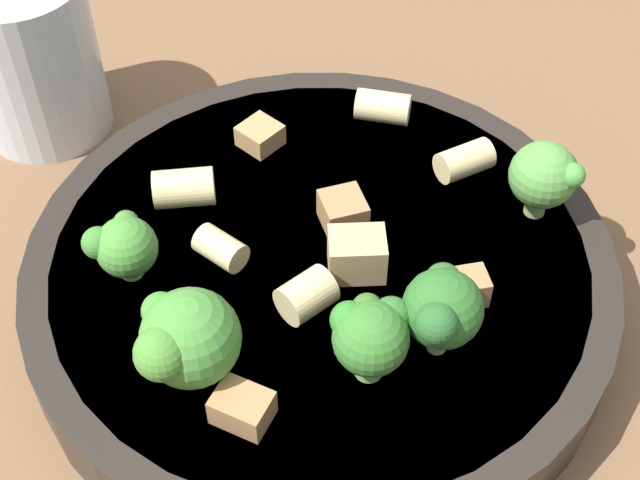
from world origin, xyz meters
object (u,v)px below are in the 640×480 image
Objects in this scene: broccoli_floret_4 at (546,175)px; rigatoni_1 at (221,248)px; chicken_chunk_3 at (346,213)px; chicken_chunk_0 at (260,135)px; rigatoni_4 at (306,295)px; chicken_chunk_1 at (242,408)px; drinking_glass at (35,66)px; chicken_chunk_4 at (355,257)px; broccoli_floret_3 at (371,334)px; rigatoni_0 at (182,190)px; broccoli_floret_2 at (441,308)px; pasta_bowl at (320,275)px; chicken_chunk_2 at (467,288)px; broccoli_floret_0 at (186,339)px; rigatoni_2 at (383,107)px; broccoli_floret_1 at (122,246)px; rigatoni_3 at (464,161)px.

broccoli_floret_4 reaches higher than rigatoni_1.
broccoli_floret_4 reaches higher than chicken_chunk_3.
chicken_chunk_0 is 0.07m from chicken_chunk_3.
chicken_chunk_1 is (-0.00, 0.06, -0.00)m from rigatoni_4.
chicken_chunk_1 is at bearing 148.29° from drinking_glass.
chicken_chunk_4 is at bearing 146.10° from chicken_chunk_0.
broccoli_floret_3 is 2.05× the size of chicken_chunk_0.
broccoli_floret_3 is at bearing 160.14° from rigatoni_0.
chicken_chunk_1 is at bearing 50.92° from broccoli_floret_2.
chicken_chunk_2 reaches higher than pasta_bowl.
broccoli_floret_0 reaches higher than rigatoni_2.
broccoli_floret_1 is 1.39× the size of rigatoni_4.
chicken_chunk_2 is 0.69× the size of chicken_chunk_4.
rigatoni_3 reaches higher than chicken_chunk_2.
broccoli_floret_0 is at bearing 31.32° from broccoli_floret_3.
broccoli_floret_2 reaches higher than broccoli_floret_3.
broccoli_floret_1 is 0.09m from chicken_chunk_1.
broccoli_floret_4 is (-0.08, -0.07, 0.04)m from pasta_bowl.
broccoli_floret_2 reaches higher than chicken_chunk_4.
chicken_chunk_1 is (-0.07, 0.14, 0.00)m from chicken_chunk_0.
chicken_chunk_2 is (-0.08, -0.09, -0.02)m from broccoli_floret_0.
chicken_chunk_0 is (0.05, 0.05, -0.00)m from rigatoni_2.
rigatoni_1 is 0.17m from drinking_glass.
chicken_chunk_0 is 0.14m from drinking_glass.
chicken_chunk_4 is (0.06, 0.07, -0.01)m from broccoli_floret_4.
rigatoni_1 is at bearing 0.04° from broccoli_floret_2.
chicken_chunk_4 is at bearing -93.62° from chicken_chunk_1.
broccoli_floret_3 is at bearing 74.78° from broccoli_floret_4.
pasta_bowl is 0.04m from rigatoni_4.
broccoli_floret_2 reaches higher than broccoli_floret_4.
broccoli_floret_3 is 0.04m from rigatoni_4.
broccoli_floret_2 reaches higher than rigatoni_1.
broccoli_floret_4 is at bearing 167.91° from rigatoni_3.
pasta_bowl is 0.07m from chicken_chunk_2.
broccoli_floret_1 is at bearing 2.14° from broccoli_floret_3.
broccoli_floret_3 is 0.12m from rigatoni_3.
drinking_glass is at bearing -34.08° from broccoli_floret_0.
broccoli_floret_1 is 0.10m from chicken_chunk_4.
broccoli_floret_1 is 1.41× the size of chicken_chunk_1.
broccoli_floret_0 is 0.18m from broccoli_floret_4.
broccoli_floret_1 is 0.19m from broccoli_floret_4.
rigatoni_0 reaches higher than chicken_chunk_2.
broccoli_floret_2 is at bearing 149.66° from chicken_chunk_0.
broccoli_floret_3 is 0.06m from chicken_chunk_2.
rigatoni_2 reaches higher than rigatoni_1.
rigatoni_3 and chicken_chunk_3 have the same top height.
rigatoni_4 is at bearing 131.00° from chicken_chunk_0.
drinking_glass is at bearing -13.99° from broccoli_floret_2.
chicken_chunk_4 reaches higher than chicken_chunk_1.
chicken_chunk_0 is (0.05, -0.13, -0.02)m from broccoli_floret_0.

